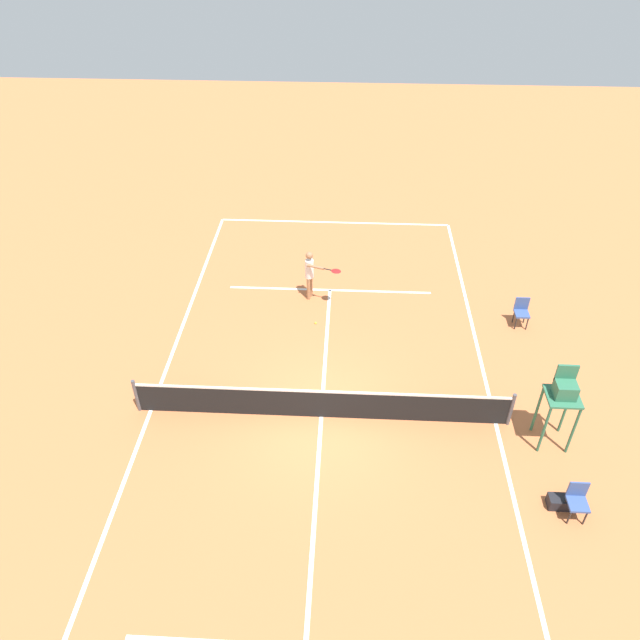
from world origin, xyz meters
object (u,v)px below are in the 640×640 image
courtside_chair_near (577,500)px  equipment_bag (565,502)px  tennis_ball (316,323)px  courtside_chair_mid (522,311)px  player_serving (311,271)px  umpire_chair (563,395)px

courtside_chair_near → equipment_bag: bearing=-56.5°
tennis_ball → courtside_chair_mid: size_ratio=0.07×
player_serving → umpire_chair: size_ratio=0.74×
tennis_ball → umpire_chair: umpire_chair is taller
equipment_bag → tennis_ball: bearing=-47.0°
umpire_chair → player_serving: bearing=-42.7°
umpire_chair → equipment_bag: bearing=86.2°
player_serving → tennis_ball: (-0.24, 1.43, -1.03)m
courtside_chair_mid → equipment_bag: bearing=86.7°
courtside_chair_near → courtside_chair_mid: 7.04m
tennis_ball → umpire_chair: size_ratio=0.03×
courtside_chair_near → equipment_bag: 0.45m
tennis_ball → courtside_chair_mid: (-6.48, -0.31, 0.50)m
courtside_chair_mid → tennis_ball: bearing=2.7°
player_serving → equipment_bag: bearing=56.8°
courtside_chair_near → courtside_chair_mid: size_ratio=1.00×
umpire_chair → courtside_chair_near: bearing=90.0°
tennis_ball → umpire_chair: (-6.23, 4.53, 1.57)m
tennis_ball → courtside_chair_near: bearing=132.8°
tennis_ball → courtside_chair_near: courtside_chair_near is taller
player_serving → equipment_bag: player_serving is taller
courtside_chair_mid → player_serving: bearing=-9.5°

